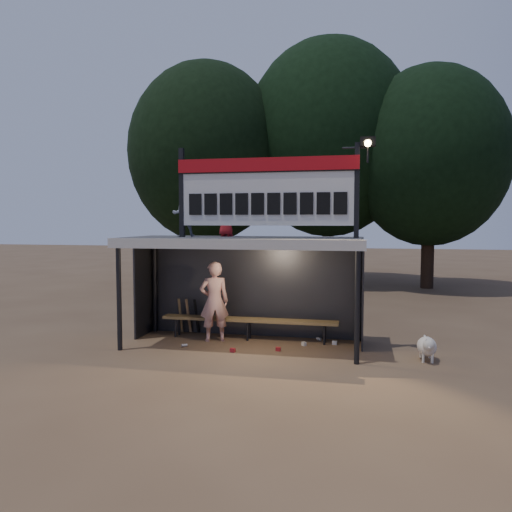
{
  "coord_description": "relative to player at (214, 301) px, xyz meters",
  "views": [
    {
      "loc": [
        2.49,
        -10.23,
        2.66
      ],
      "look_at": [
        0.2,
        0.4,
        1.9
      ],
      "focal_mm": 35.0,
      "sensor_mm": 36.0,
      "label": 1
    }
  ],
  "objects": [
    {
      "name": "bats",
      "position": [
        -0.8,
        0.55,
        -0.46
      ],
      "size": [
        0.47,
        0.32,
        0.84
      ],
      "color": "olive",
      "rests_on": "ground"
    },
    {
      "name": "dugout_shelter",
      "position": [
        0.72,
        -0.03,
        0.96
      ],
      "size": [
        5.1,
        2.08,
        2.32
      ],
      "color": "#39383B",
      "rests_on": "ground"
    },
    {
      "name": "scoreboard_assembly",
      "position": [
        1.28,
        -0.28,
        2.44
      ],
      "size": [
        4.1,
        0.27,
        1.99
      ],
      "color": "black",
      "rests_on": "dugout_shelter"
    },
    {
      "name": "child_a",
      "position": [
        -0.64,
        -0.15,
        1.93
      ],
      "size": [
        0.59,
        0.54,
        0.99
      ],
      "primitive_type": "imported",
      "rotation": [
        0.0,
        0.0,
        3.56
      ],
      "color": "gray",
      "rests_on": "dugout_shelter"
    },
    {
      "name": "ground",
      "position": [
        0.72,
        -0.27,
        -0.89
      ],
      "size": [
        80.0,
        80.0,
        0.0
      ],
      "primitive_type": "plane",
      "color": "brown",
      "rests_on": "ground"
    },
    {
      "name": "child_b",
      "position": [
        0.2,
        0.32,
        1.87
      ],
      "size": [
        0.48,
        0.37,
        0.88
      ],
      "primitive_type": "imported",
      "rotation": [
        0.0,
        0.0,
        2.9
      ],
      "color": "#B31B22",
      "rests_on": "dugout_shelter"
    },
    {
      "name": "dog",
      "position": [
        4.43,
        -0.68,
        -0.61
      ],
      "size": [
        0.36,
        0.81,
        0.49
      ],
      "color": "silver",
      "rests_on": "ground"
    },
    {
      "name": "litter",
      "position": [
        1.26,
        -0.14,
        -0.85
      ],
      "size": [
        3.22,
        1.47,
        0.08
      ],
      "color": "red",
      "rests_on": "ground"
    },
    {
      "name": "bench",
      "position": [
        0.72,
        0.28,
        -0.45
      ],
      "size": [
        4.0,
        0.35,
        0.48
      ],
      "color": "olive",
      "rests_on": "ground"
    },
    {
      "name": "player",
      "position": [
        0.0,
        0.0,
        0.0
      ],
      "size": [
        0.76,
        0.63,
        1.77
      ],
      "primitive_type": "imported",
      "rotation": [
        0.0,
        0.0,
        3.51
      ],
      "color": "silver",
      "rests_on": "ground"
    },
    {
      "name": "tree_mid",
      "position": [
        1.72,
        11.23,
        5.28
      ],
      "size": [
        7.22,
        7.22,
        10.36
      ],
      "color": "#2E2014",
      "rests_on": "ground"
    },
    {
      "name": "tree_left",
      "position": [
        -3.28,
        9.73,
        4.63
      ],
      "size": [
        6.46,
        6.46,
        9.27
      ],
      "color": "#2F1E15",
      "rests_on": "ground"
    },
    {
      "name": "tree_right",
      "position": [
        5.72,
        10.23,
        4.3
      ],
      "size": [
        6.08,
        6.08,
        8.72
      ],
      "color": "#2F1F15",
      "rests_on": "ground"
    }
  ]
}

